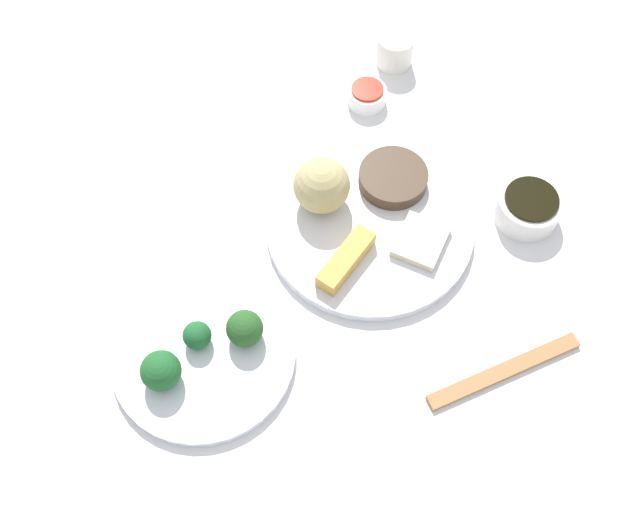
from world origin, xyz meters
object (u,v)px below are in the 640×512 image
(teacup, at_px, (395,50))
(broccoli_plate, at_px, (204,354))
(soy_sauce_bowl, at_px, (528,208))
(chopsticks_pair, at_px, (504,371))
(sauce_ramekin_sweet_and_sour, at_px, (367,96))
(main_plate, at_px, (370,225))

(teacup, bearing_deg, broccoli_plate, -170.94)
(soy_sauce_bowl, relative_size, chopsticks_pair, 0.43)
(broccoli_plate, bearing_deg, chopsticks_pair, -56.46)
(teacup, bearing_deg, soy_sauce_bowl, -113.20)
(soy_sauce_bowl, distance_m, chopsticks_pair, 0.25)
(soy_sauce_bowl, distance_m, sauce_ramekin_sweet_and_sour, 0.31)
(soy_sauce_bowl, xyz_separation_m, teacup, (0.14, 0.32, 0.01))
(broccoli_plate, distance_m, teacup, 0.58)
(chopsticks_pair, bearing_deg, teacup, 48.69)
(teacup, xyz_separation_m, chopsticks_pair, (-0.36, -0.41, -0.02))
(chopsticks_pair, bearing_deg, sauce_ramekin_sweet_and_sour, 56.37)
(sauce_ramekin_sweet_and_sour, height_order, teacup, teacup)
(main_plate, distance_m, teacup, 0.33)
(broccoli_plate, bearing_deg, soy_sauce_bowl, -27.34)
(sauce_ramekin_sweet_and_sour, relative_size, teacup, 1.05)
(main_plate, xyz_separation_m, chopsticks_pair, (-0.08, -0.26, -0.00))
(soy_sauce_bowl, height_order, teacup, teacup)
(main_plate, bearing_deg, sauce_ramekin_sweet_and_sour, 35.97)
(broccoli_plate, bearing_deg, teacup, 9.06)
(sauce_ramekin_sweet_and_sour, bearing_deg, broccoli_plate, -170.63)
(chopsticks_pair, bearing_deg, main_plate, 73.97)
(sauce_ramekin_sweet_and_sour, bearing_deg, main_plate, -144.03)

